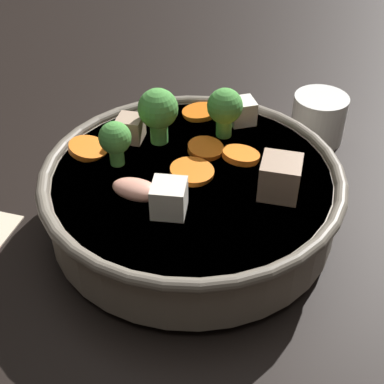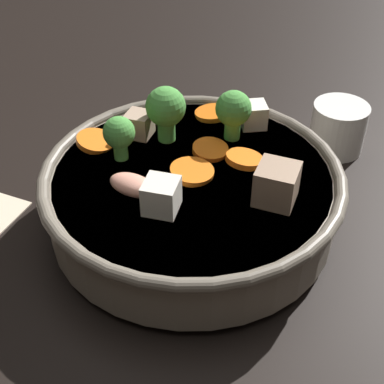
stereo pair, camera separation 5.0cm
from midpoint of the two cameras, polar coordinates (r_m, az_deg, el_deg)
The scene contains 3 objects.
ground_plane at distance 0.53m, azimuth -2.72°, elevation -3.67°, with size 3.00×3.00×0.00m, color black.
stirfry_bowl at distance 0.50m, azimuth -2.89°, elevation 0.17°, with size 0.28×0.28×0.12m.
tea_cup at distance 0.65m, azimuth 11.20°, elevation 7.68°, with size 0.06×0.06×0.06m.
Camera 1 is at (0.37, 0.13, 0.36)m, focal length 50.00 mm.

